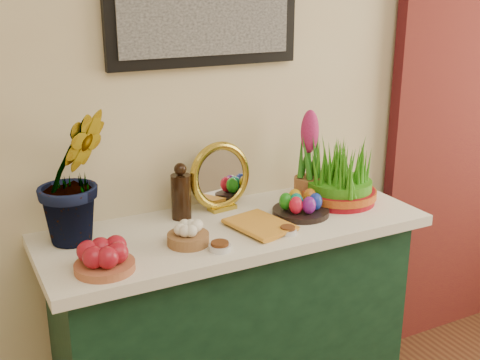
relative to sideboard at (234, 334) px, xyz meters
name	(u,v)px	position (x,y,z in m)	size (l,w,h in m)	color
sideboard	(234,334)	(0.00, 0.00, 0.00)	(1.30, 0.45, 0.85)	#143923
tablecloth	(234,228)	(0.00, 0.00, 0.45)	(1.40, 0.55, 0.04)	white
hyacinth_green	(72,155)	(-0.53, 0.11, 0.76)	(0.30, 0.25, 0.60)	#2A7A1C
apple_bowl	(104,259)	(-0.52, -0.16, 0.50)	(0.21, 0.21, 0.09)	#A65838
garlic_basket	(188,235)	(-0.22, -0.09, 0.50)	(0.17, 0.17, 0.08)	olive
vinegar_cruet	(181,194)	(-0.15, 0.13, 0.56)	(0.07, 0.07, 0.21)	black
mirror	(220,177)	(0.02, 0.16, 0.59)	(0.27, 0.09, 0.27)	gold
book	(241,230)	(-0.02, -0.10, 0.48)	(0.16, 0.23, 0.03)	orange
spice_dish_left	(220,246)	(-0.14, -0.19, 0.48)	(0.07, 0.07, 0.03)	silver
spice_dish_right	(288,230)	(0.12, -0.17, 0.48)	(0.06, 0.06, 0.03)	silver
egg_plate	(301,206)	(0.26, -0.04, 0.50)	(0.26, 0.26, 0.09)	black
hyacinth_pink	(309,160)	(0.38, 0.10, 0.63)	(0.11, 0.11, 0.37)	#9A5E35
wheatgrass_sabzeh	(340,176)	(0.47, 0.01, 0.57)	(0.30, 0.30, 0.24)	maroon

